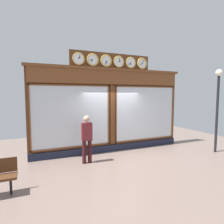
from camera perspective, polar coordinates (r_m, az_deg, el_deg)
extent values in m
plane|color=#7A665B|center=(6.01, 11.29, -18.56)|extent=(14.00, 14.00, 0.00)
cube|color=#5B3319|center=(8.13, -0.42, 0.21)|extent=(6.63, 0.30, 3.40)
cube|color=#191E33|center=(8.26, 0.06, -10.75)|extent=(6.63, 0.08, 0.28)
cube|color=brown|center=(7.95, 0.12, 10.34)|extent=(6.49, 0.08, 0.57)
cube|color=brown|center=(8.01, 0.06, 12.70)|extent=(6.76, 0.20, 0.10)
cube|color=silver|center=(8.79, 10.14, -0.36)|extent=(2.96, 0.02, 2.34)
cube|color=brown|center=(8.74, 10.34, 7.45)|extent=(3.06, 0.04, 0.05)
cube|color=brown|center=(8.97, 10.09, -7.99)|extent=(3.06, 0.04, 0.05)
cube|color=brown|center=(9.69, 17.65, -0.01)|extent=(0.05, 0.04, 2.44)
cube|color=brown|center=(8.04, 1.24, -0.79)|extent=(0.05, 0.04, 2.44)
cube|color=silver|center=(7.48, -11.85, -1.36)|extent=(2.96, 0.02, 2.34)
cube|color=brown|center=(7.42, -12.00, 7.83)|extent=(3.06, 0.04, 0.05)
cube|color=brown|center=(7.69, -11.65, -10.25)|extent=(3.06, 0.04, 0.05)
cube|color=brown|center=(7.31, -23.47, -1.83)|extent=(0.05, 0.04, 2.44)
cube|color=brown|center=(7.90, -1.06, -0.90)|extent=(0.05, 0.04, 2.44)
cube|color=#5B3319|center=(7.97, 0.09, -0.84)|extent=(0.20, 0.10, 2.44)
cube|color=#5B3319|center=(8.09, -0.06, 14.90)|extent=(3.50, 0.06, 0.67)
cylinder|color=white|center=(8.67, 9.02, 14.18)|extent=(0.40, 0.02, 0.40)
torus|color=gold|center=(8.67, 9.03, 14.18)|extent=(0.49, 0.06, 0.49)
cube|color=black|center=(8.63, 8.81, 14.01)|extent=(0.10, 0.01, 0.08)
cube|color=black|center=(8.69, 9.31, 14.65)|extent=(0.09, 0.01, 0.15)
sphere|color=black|center=(8.66, 9.08, 14.19)|extent=(0.02, 0.02, 0.02)
cylinder|color=white|center=(8.39, 5.66, 14.52)|extent=(0.40, 0.02, 0.40)
torus|color=gold|center=(8.39, 5.67, 14.53)|extent=(0.48, 0.05, 0.48)
cube|color=black|center=(8.36, 5.59, 14.20)|extent=(0.05, 0.01, 0.11)
cube|color=black|center=(8.34, 5.28, 14.25)|extent=(0.15, 0.01, 0.11)
sphere|color=black|center=(8.37, 5.72, 14.54)|extent=(0.02, 0.02, 0.02)
cylinder|color=white|center=(8.13, 2.06, 14.84)|extent=(0.40, 0.02, 0.40)
torus|color=gold|center=(8.13, 2.07, 14.84)|extent=(0.48, 0.05, 0.48)
cube|color=black|center=(8.15, 2.44, 14.96)|extent=(0.11, 0.01, 0.05)
cube|color=black|center=(8.14, 2.23, 15.42)|extent=(0.05, 0.01, 0.17)
sphere|color=black|center=(8.12, 2.12, 14.86)|extent=(0.02, 0.02, 0.02)
cylinder|color=white|center=(7.91, -1.76, 15.11)|extent=(0.40, 0.02, 0.40)
torus|color=gold|center=(7.91, -1.75, 15.12)|extent=(0.49, 0.06, 0.49)
cube|color=black|center=(7.89, -1.63, 14.75)|extent=(0.04, 0.01, 0.11)
cube|color=black|center=(7.87, -1.89, 14.56)|extent=(0.06, 0.01, 0.17)
sphere|color=black|center=(7.89, -1.71, 15.14)|extent=(0.02, 0.02, 0.02)
cylinder|color=white|center=(7.72, -5.80, 15.33)|extent=(0.40, 0.02, 0.40)
torus|color=gold|center=(7.72, -5.79, 15.34)|extent=(0.49, 0.06, 0.49)
cube|color=black|center=(7.69, -6.04, 15.08)|extent=(0.09, 0.01, 0.09)
cube|color=black|center=(7.68, -6.38, 15.29)|extent=(0.17, 0.01, 0.04)
sphere|color=black|center=(7.71, -5.76, 15.36)|extent=(0.02, 0.02, 0.02)
cylinder|color=white|center=(7.57, -10.02, 15.49)|extent=(0.40, 0.02, 0.40)
torus|color=gold|center=(7.57, -10.02, 15.49)|extent=(0.48, 0.04, 0.48)
cube|color=black|center=(7.57, -9.70, 15.78)|extent=(0.09, 0.01, 0.09)
cube|color=black|center=(7.58, -9.78, 16.09)|extent=(0.07, 0.01, 0.16)
sphere|color=black|center=(7.56, -9.99, 15.51)|extent=(0.02, 0.02, 0.02)
cylinder|color=#3A1316|center=(6.88, -8.36, -11.76)|extent=(0.14, 0.14, 0.82)
cylinder|color=#3A1316|center=(6.92, -6.70, -11.64)|extent=(0.14, 0.14, 0.82)
cube|color=maroon|center=(6.72, -7.60, -5.82)|extent=(0.37, 0.24, 0.62)
sphere|color=tan|center=(6.65, -7.65, -2.02)|extent=(0.22, 0.22, 0.22)
cylinder|color=black|center=(9.03, 28.96, -0.70)|extent=(0.10, 0.10, 3.17)
sphere|color=#F4EFCC|center=(9.04, 29.45, 10.23)|extent=(0.28, 0.28, 0.28)
cylinder|color=black|center=(5.50, -28.09, -18.85)|extent=(0.06, 0.06, 0.45)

